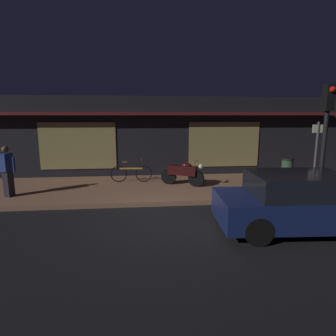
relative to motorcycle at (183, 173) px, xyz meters
name	(u,v)px	position (x,y,z in m)	size (l,w,h in m)	color
ground_plane	(162,218)	(-1.05, -3.02, -0.65)	(60.00, 60.00, 0.00)	black
sidewalk_slab	(156,188)	(-1.05, -0.02, -0.57)	(18.00, 4.00, 0.15)	#8C6047
storefront_building	(151,136)	(-1.05, 3.36, 1.16)	(18.00, 3.30, 3.60)	black
motorcycle	(183,173)	(0.00, 0.00, 0.00)	(1.57, 0.93, 0.97)	black
bicycle_parked	(131,173)	(-1.98, 0.77, -0.14)	(1.66, 0.42, 0.91)	black
person_photographer	(7,170)	(-5.93, -0.90, 0.38)	(0.61, 0.43, 1.67)	#28232D
sign_post	(316,150)	(4.96, -0.49, 0.86)	(0.44, 0.09, 2.40)	#47474C
trash_bin	(287,169)	(4.36, 0.40, -0.03)	(0.48, 0.48, 0.93)	#2D4C33
traffic_light_pole	(326,127)	(3.42, -3.13, 1.83)	(0.24, 0.33, 3.60)	black
parked_car_near	(301,202)	(2.24, -4.17, 0.06)	(4.20, 2.00, 1.42)	black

